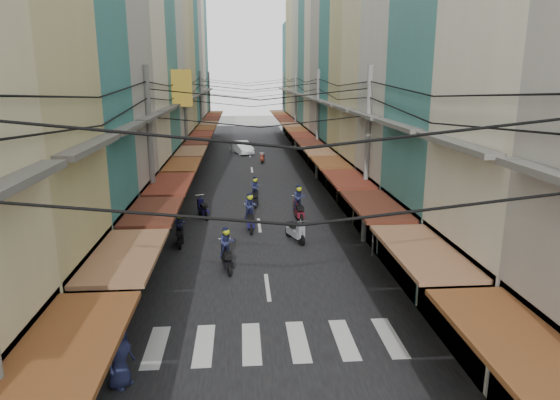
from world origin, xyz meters
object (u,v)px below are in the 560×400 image
white_car (242,154)px  bicycle (460,281)px  market_umbrella (439,251)px  traffic_sign (374,214)px

white_car → bicycle: 34.08m
white_car → market_umbrella: bearing=-97.3°
white_car → market_umbrella: (6.29, -35.47, 2.16)m
white_car → market_umbrella: size_ratio=1.85×
bicycle → market_umbrella: bearing=138.2°
bicycle → traffic_sign: size_ratio=0.62×
white_car → market_umbrella: 36.09m
market_umbrella → white_car: bearing=100.1°
white_car → traffic_sign: bearing=-96.9°
market_umbrella → traffic_sign: 5.44m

